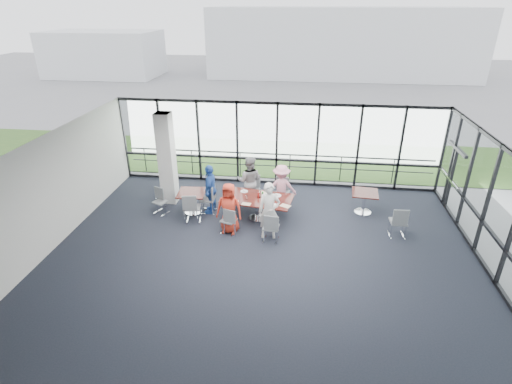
# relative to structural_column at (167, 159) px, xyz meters

# --- Properties ---
(floor) EXTENTS (12.00, 10.00, 0.02)m
(floor) POSITION_rel_structural_column_xyz_m (3.60, -3.00, -1.61)
(floor) COLOR black
(floor) RESTS_ON ground
(ceiling) EXTENTS (12.00, 10.00, 0.04)m
(ceiling) POSITION_rel_structural_column_xyz_m (3.60, -3.00, 1.60)
(ceiling) COLOR white
(ceiling) RESTS_ON ground
(wall_left) EXTENTS (0.10, 10.00, 3.20)m
(wall_left) POSITION_rel_structural_column_xyz_m (-2.40, -3.00, 0.00)
(wall_left) COLOR silver
(wall_left) RESTS_ON ground
(wall_front) EXTENTS (12.00, 0.10, 3.20)m
(wall_front) POSITION_rel_structural_column_xyz_m (3.60, -8.00, 0.00)
(wall_front) COLOR silver
(wall_front) RESTS_ON ground
(curtain_wall_back) EXTENTS (12.00, 0.10, 3.20)m
(curtain_wall_back) POSITION_rel_structural_column_xyz_m (3.60, 2.00, 0.00)
(curtain_wall_back) COLOR white
(curtain_wall_back) RESTS_ON ground
(curtain_wall_right) EXTENTS (0.10, 10.00, 3.20)m
(curtain_wall_right) POSITION_rel_structural_column_xyz_m (9.60, -3.00, 0.00)
(curtain_wall_right) COLOR white
(curtain_wall_right) RESTS_ON ground
(exit_door) EXTENTS (0.12, 1.60, 2.10)m
(exit_door) POSITION_rel_structural_column_xyz_m (9.60, 0.75, -0.55)
(exit_door) COLOR black
(exit_door) RESTS_ON ground
(structural_column) EXTENTS (0.50, 0.50, 3.20)m
(structural_column) POSITION_rel_structural_column_xyz_m (0.00, 0.00, 0.00)
(structural_column) COLOR silver
(structural_column) RESTS_ON ground
(apron) EXTENTS (80.00, 70.00, 0.02)m
(apron) POSITION_rel_structural_column_xyz_m (3.60, 7.00, -1.62)
(apron) COLOR gray
(apron) RESTS_ON ground
(grass_strip) EXTENTS (80.00, 5.00, 0.01)m
(grass_strip) POSITION_rel_structural_column_xyz_m (3.60, 5.00, -1.59)
(grass_strip) COLOR #2B5122
(grass_strip) RESTS_ON ground
(hangar_main) EXTENTS (24.00, 10.00, 6.00)m
(hangar_main) POSITION_rel_structural_column_xyz_m (7.60, 29.00, 1.40)
(hangar_main) COLOR silver
(hangar_main) RESTS_ON ground
(hangar_aux) EXTENTS (10.00, 6.00, 4.00)m
(hangar_aux) POSITION_rel_structural_column_xyz_m (-14.40, 25.00, 0.40)
(hangar_aux) COLOR silver
(hangar_aux) RESTS_ON ground
(guard_rail) EXTENTS (12.00, 0.06, 0.06)m
(guard_rail) POSITION_rel_structural_column_xyz_m (3.60, 2.60, -1.10)
(guard_rail) COLOR #2D2D33
(guard_rail) RESTS_ON ground
(main_table) EXTENTS (2.39, 1.55, 0.75)m
(main_table) POSITION_rel_structural_column_xyz_m (3.21, -0.87, -0.95)
(main_table) COLOR #3A1312
(main_table) RESTS_ON ground
(side_table_left) EXTENTS (0.96, 0.96, 0.75)m
(side_table_left) POSITION_rel_structural_column_xyz_m (1.01, -0.73, -0.96)
(side_table_left) COLOR #3A1312
(side_table_left) RESTS_ON ground
(side_table_right) EXTENTS (0.91, 0.91, 0.75)m
(side_table_right) POSITION_rel_structural_column_xyz_m (6.71, -0.03, -0.97)
(side_table_right) COLOR #3A1312
(side_table_right) RESTS_ON ground
(diner_near_left) EXTENTS (0.82, 0.57, 1.61)m
(diner_near_left) POSITION_rel_structural_column_xyz_m (2.46, -1.79, -0.80)
(diner_near_left) COLOR red
(diner_near_left) RESTS_ON ground
(diner_near_right) EXTENTS (0.69, 0.54, 1.76)m
(diner_near_right) POSITION_rel_structural_column_xyz_m (3.70, -1.96, -0.72)
(diner_near_right) COLOR silver
(diner_near_right) RESTS_ON ground
(diner_far_left) EXTENTS (0.88, 0.56, 1.77)m
(diner_far_left) POSITION_rel_structural_column_xyz_m (2.81, 0.12, -0.72)
(diner_far_left) COLOR gray
(diner_far_left) RESTS_ON ground
(diner_far_right) EXTENTS (1.07, 0.61, 1.60)m
(diner_far_right) POSITION_rel_structural_column_xyz_m (3.93, -0.08, -0.80)
(diner_far_right) COLOR pink
(diner_far_right) RESTS_ON ground
(diner_end) EXTENTS (0.56, 1.01, 1.70)m
(diner_end) POSITION_rel_structural_column_xyz_m (1.62, -0.60, -0.75)
(diner_end) COLOR #2650A7
(diner_end) RESTS_ON ground
(chair_main_nl) EXTENTS (0.54, 0.54, 0.86)m
(chair_main_nl) POSITION_rel_structural_column_xyz_m (2.45, -1.87, -1.17)
(chair_main_nl) COLOR slate
(chair_main_nl) RESTS_ON ground
(chair_main_nr) EXTENTS (0.49, 0.49, 0.91)m
(chair_main_nr) POSITION_rel_structural_column_xyz_m (3.77, -2.16, -1.15)
(chair_main_nr) COLOR slate
(chair_main_nr) RESTS_ON ground
(chair_main_fl) EXTENTS (0.50, 0.50, 0.95)m
(chair_main_fl) POSITION_rel_structural_column_xyz_m (2.92, 0.24, -1.13)
(chair_main_fl) COLOR slate
(chair_main_fl) RESTS_ON ground
(chair_main_fr) EXTENTS (0.51, 0.51, 0.96)m
(chair_main_fr) POSITION_rel_structural_column_xyz_m (3.96, 0.15, -1.12)
(chair_main_fr) COLOR slate
(chair_main_fr) RESTS_ON ground
(chair_main_end) EXTENTS (0.47, 0.47, 0.96)m
(chair_main_end) POSITION_rel_structural_column_xyz_m (1.51, -0.64, -1.12)
(chair_main_end) COLOR slate
(chair_main_end) RESTS_ON ground
(chair_spare_la) EXTENTS (0.54, 0.54, 0.96)m
(chair_spare_la) POSITION_rel_structural_column_xyz_m (1.18, -1.28, -1.12)
(chair_spare_la) COLOR slate
(chair_spare_la) RESTS_ON ground
(chair_spare_lb) EXTENTS (0.55, 0.55, 0.85)m
(chair_spare_lb) POSITION_rel_structural_column_xyz_m (-0.04, -0.91, -1.18)
(chair_spare_lb) COLOR slate
(chair_spare_lb) RESTS_ON ground
(chair_spare_r) EXTENTS (0.50, 0.50, 0.97)m
(chair_spare_r) POSITION_rel_structural_column_xyz_m (7.54, -1.42, -1.11)
(chair_spare_r) COLOR slate
(chair_spare_r) RESTS_ON ground
(plate_nl) EXTENTS (0.25, 0.25, 0.01)m
(plate_nl) POSITION_rel_structural_column_xyz_m (2.54, -1.22, -0.84)
(plate_nl) COLOR white
(plate_nl) RESTS_ON main_table
(plate_nr) EXTENTS (0.28, 0.28, 0.01)m
(plate_nr) POSITION_rel_structural_column_xyz_m (3.79, -1.36, -0.84)
(plate_nr) COLOR white
(plate_nr) RESTS_ON main_table
(plate_fl) EXTENTS (0.25, 0.25, 0.01)m
(plate_fl) POSITION_rel_structural_column_xyz_m (2.72, -0.46, -0.84)
(plate_fl) COLOR white
(plate_fl) RESTS_ON main_table
(plate_fr) EXTENTS (0.28, 0.28, 0.01)m
(plate_fr) POSITION_rel_structural_column_xyz_m (3.83, -0.64, -0.84)
(plate_fr) COLOR white
(plate_fr) RESTS_ON main_table
(plate_end) EXTENTS (0.26, 0.26, 0.01)m
(plate_end) POSITION_rel_structural_column_xyz_m (2.33, -0.77, -0.84)
(plate_end) COLOR white
(plate_end) RESTS_ON main_table
(tumbler_a) EXTENTS (0.07, 0.07, 0.13)m
(tumbler_a) POSITION_rel_structural_column_xyz_m (2.89, -1.04, -0.78)
(tumbler_a) COLOR white
(tumbler_a) RESTS_ON main_table
(tumbler_b) EXTENTS (0.08, 0.08, 0.15)m
(tumbler_b) POSITION_rel_structural_column_xyz_m (3.48, -1.20, -0.77)
(tumbler_b) COLOR white
(tumbler_b) RESTS_ON main_table
(tumbler_c) EXTENTS (0.07, 0.07, 0.13)m
(tumbler_c) POSITION_rel_structural_column_xyz_m (3.27, -0.56, -0.78)
(tumbler_c) COLOR white
(tumbler_c) RESTS_ON main_table
(tumbler_d) EXTENTS (0.07, 0.07, 0.14)m
(tumbler_d) POSITION_rel_structural_column_xyz_m (2.46, -0.98, -0.78)
(tumbler_d) COLOR white
(tumbler_d) RESTS_ON main_table
(menu_a) EXTENTS (0.31, 0.24, 0.00)m
(menu_a) POSITION_rel_structural_column_xyz_m (2.92, -1.35, -0.85)
(menu_a) COLOR silver
(menu_a) RESTS_ON main_table
(menu_b) EXTENTS (0.38, 0.34, 0.00)m
(menu_b) POSITION_rel_structural_column_xyz_m (4.14, -1.32, -0.85)
(menu_b) COLOR silver
(menu_b) RESTS_ON main_table
(menu_c) EXTENTS (0.29, 0.21, 0.00)m
(menu_c) POSITION_rel_structural_column_xyz_m (3.42, -0.44, -0.85)
(menu_c) COLOR silver
(menu_c) RESTS_ON main_table
(condiment_caddy) EXTENTS (0.10, 0.07, 0.04)m
(condiment_caddy) POSITION_rel_structural_column_xyz_m (3.25, -0.83, -0.83)
(condiment_caddy) COLOR black
(condiment_caddy) RESTS_ON main_table
(ketchup_bottle) EXTENTS (0.06, 0.06, 0.18)m
(ketchup_bottle) POSITION_rel_structural_column_xyz_m (3.25, -0.86, -0.76)
(ketchup_bottle) COLOR #A81915
(ketchup_bottle) RESTS_ON main_table
(green_bottle) EXTENTS (0.05, 0.05, 0.20)m
(green_bottle) POSITION_rel_structural_column_xyz_m (3.38, -0.80, -0.75)
(green_bottle) COLOR #1B6924
(green_bottle) RESTS_ON main_table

